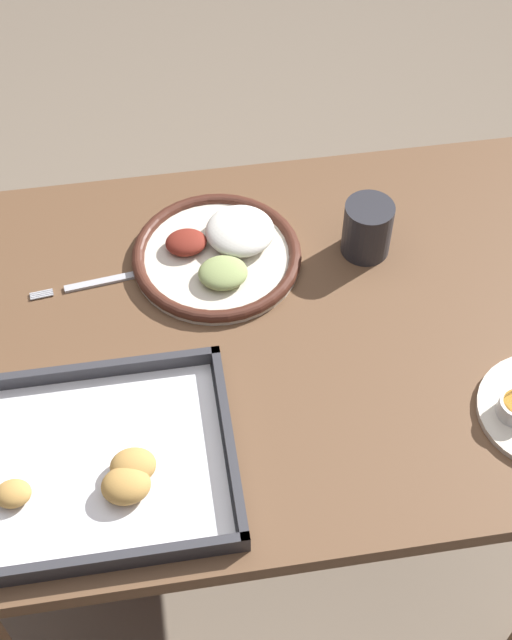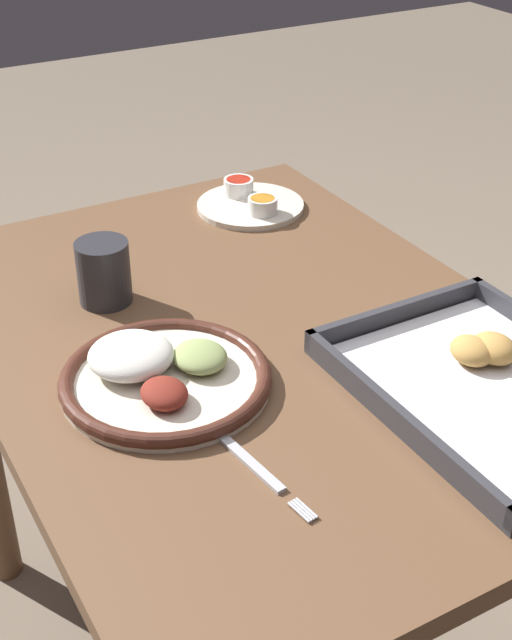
{
  "view_description": "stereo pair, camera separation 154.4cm",
  "coord_description": "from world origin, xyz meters",
  "px_view_note": "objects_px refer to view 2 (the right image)",
  "views": [
    {
      "loc": [
        0.14,
        0.79,
        1.77
      ],
      "look_at": [
        0.02,
        0.0,
        0.75
      ],
      "focal_mm": 50.0,
      "sensor_mm": 36.0,
      "label": 1
    },
    {
      "loc": [
        0.9,
        -0.5,
        1.38
      ],
      "look_at": [
        0.02,
        0.0,
        0.75
      ],
      "focal_mm": 50.0,
      "sensor_mm": 36.0,
      "label": 2
    }
  ],
  "objects_px": {
    "fork": "(246,458)",
    "dinner_plate": "(162,375)",
    "saucer_plate": "(250,202)",
    "baking_tray": "(492,384)",
    "drinking_cup": "(104,272)"
  },
  "relations": [
    {
      "from": "saucer_plate",
      "to": "drinking_cup",
      "type": "height_order",
      "value": "drinking_cup"
    },
    {
      "from": "fork",
      "to": "saucer_plate",
      "type": "relative_size",
      "value": 1.15
    },
    {
      "from": "dinner_plate",
      "to": "saucer_plate",
      "type": "height_order",
      "value": "dinner_plate"
    },
    {
      "from": "saucer_plate",
      "to": "baking_tray",
      "type": "distance_m",
      "value": 0.62
    },
    {
      "from": "saucer_plate",
      "to": "fork",
      "type": "bearing_deg",
      "value": -29.65
    },
    {
      "from": "fork",
      "to": "baking_tray",
      "type": "xyz_separation_m",
      "value": [
        0.04,
        0.33,
        0.01
      ]
    },
    {
      "from": "dinner_plate",
      "to": "drinking_cup",
      "type": "relative_size",
      "value": 2.86
    },
    {
      "from": "baking_tray",
      "to": "dinner_plate",
      "type": "bearing_deg",
      "value": -121.69
    },
    {
      "from": "drinking_cup",
      "to": "baking_tray",
      "type": "bearing_deg",
      "value": 36.76
    },
    {
      "from": "baking_tray",
      "to": "saucer_plate",
      "type": "bearing_deg",
      "value": 179.48
    },
    {
      "from": "baking_tray",
      "to": "drinking_cup",
      "type": "relative_size",
      "value": 4.16
    },
    {
      "from": "dinner_plate",
      "to": "saucer_plate",
      "type": "bearing_deg",
      "value": 138.99
    },
    {
      "from": "fork",
      "to": "dinner_plate",
      "type": "bearing_deg",
      "value": 179.82
    },
    {
      "from": "saucer_plate",
      "to": "baking_tray",
      "type": "height_order",
      "value": "baking_tray"
    },
    {
      "from": "dinner_plate",
      "to": "saucer_plate",
      "type": "distance_m",
      "value": 0.54
    }
  ]
}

